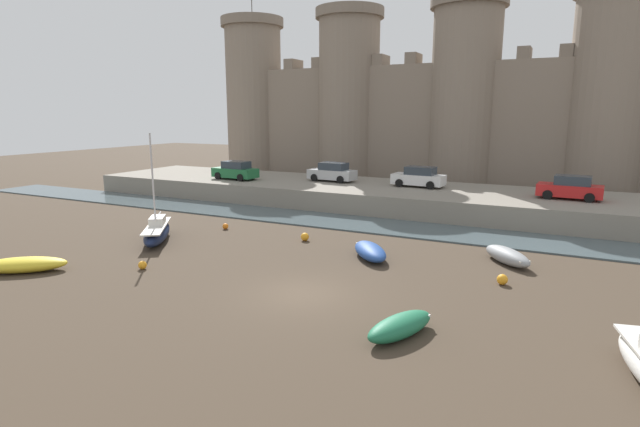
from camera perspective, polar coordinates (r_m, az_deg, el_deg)
name	(u,v)px	position (r m, az deg, el deg)	size (l,w,h in m)	color
ground_plane	(303,294)	(21.12, -1.98, -9.16)	(160.00, 160.00, 0.00)	#423528
water_channel	(400,228)	(32.98, 9.14, -1.64)	(80.00, 4.50, 0.10)	#47565B
quay_road	(429,200)	(39.69, 12.32, 1.57)	(60.04, 10.00, 1.62)	gray
castle	(464,105)	(50.85, 16.11, 11.84)	(55.12, 7.08, 20.95)	gray
rowboat_foreground_centre	(23,264)	(27.61, -30.81, -5.03)	(3.94, 3.44, 0.71)	yellow
rowboat_near_channel_left	(400,326)	(17.44, 9.16, -12.54)	(2.10, 3.26, 0.74)	#1E6B47
rowboat_midflat_right	(507,256)	(26.75, 20.61, -4.52)	(2.98, 3.17, 0.79)	gray
sailboat_near_channel_right	(157,231)	(30.88, -18.12, -1.97)	(4.18, 5.13, 6.33)	#141E3D
rowboat_foreground_right	(370,251)	(26.06, 5.75, -4.27)	(3.11, 3.47, 0.77)	#234793
mooring_buoy_off_centre	(142,265)	(25.70, -19.63, -5.58)	(0.41, 0.41, 0.41)	orange
mooring_buoy_mid_mud	(225,226)	(32.96, -10.76, -1.45)	(0.39, 0.39, 0.39)	orange
mooring_buoy_near_shore	(305,237)	(29.47, -1.74, -2.68)	(0.49, 0.49, 0.49)	orange
mooring_buoy_near_channel	(502,279)	(23.52, 20.12, -7.09)	(0.47, 0.47, 0.47)	orange
car_quay_east	(235,171)	(44.99, -9.64, 4.85)	(4.20, 2.09, 1.62)	#1E6638
car_quay_centre_west	(419,177)	(40.57, 11.23, 4.09)	(4.20, 2.09, 1.62)	silver
car_quay_west	(570,188)	(38.10, 26.70, 2.62)	(4.20, 2.09, 1.62)	red
car_quay_centre_east	(332,172)	(43.12, 1.42, 4.73)	(4.20, 2.09, 1.62)	#B2B5B7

